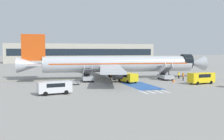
# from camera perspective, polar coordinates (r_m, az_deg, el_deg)

# --- Properties ---
(ground_plane) EXTENTS (600.00, 600.00, 0.00)m
(ground_plane) POSITION_cam_1_polar(r_m,az_deg,el_deg) (61.28, 1.41, -1.75)
(ground_plane) COLOR gray
(apron_leadline_yellow) EXTENTS (77.92, 7.62, 0.01)m
(apron_leadline_yellow) POSITION_cam_1_polar(r_m,az_deg,el_deg) (60.34, 1.63, -1.84)
(apron_leadline_yellow) COLOR gold
(apron_leadline_yellow) RESTS_ON ground_plane
(apron_stand_patch_blue) EXTENTS (4.60, 11.74, 0.01)m
(apron_stand_patch_blue) POSITION_cam_1_polar(r_m,az_deg,el_deg) (48.32, 6.18, -3.38)
(apron_stand_patch_blue) COLOR #2856A8
(apron_stand_patch_blue) RESTS_ON ground_plane
(apron_walkway_bar_0) EXTENTS (0.44, 3.60, 0.01)m
(apron_walkway_bar_0) POSITION_cam_1_polar(r_m,az_deg,el_deg) (40.83, 6.83, -4.79)
(apron_walkway_bar_0) COLOR silver
(apron_walkway_bar_0) RESTS_ON ground_plane
(apron_walkway_bar_1) EXTENTS (0.44, 3.60, 0.01)m
(apron_walkway_bar_1) POSITION_cam_1_polar(r_m,az_deg,el_deg) (41.30, 8.37, -4.70)
(apron_walkway_bar_1) COLOR silver
(apron_walkway_bar_1) RESTS_ON ground_plane
(apron_walkway_bar_2) EXTENTS (0.44, 3.60, 0.01)m
(apron_walkway_bar_2) POSITION_cam_1_polar(r_m,az_deg,el_deg) (41.80, 9.88, -4.61)
(apron_walkway_bar_2) COLOR silver
(apron_walkway_bar_2) RESTS_ON ground_plane
(apron_walkway_bar_3) EXTENTS (0.44, 3.60, 0.01)m
(apron_walkway_bar_3) POSITION_cam_1_polar(r_m,az_deg,el_deg) (42.33, 11.35, -4.52)
(apron_walkway_bar_3) COLOR silver
(apron_walkway_bar_3) RESTS_ON ground_plane
(airliner) EXTENTS (43.69, 36.61, 9.94)m
(airliner) POSITION_cam_1_polar(r_m,az_deg,el_deg) (59.94, 0.98, 1.28)
(airliner) COLOR #B7BCC4
(airliner) RESTS_ON ground_plane
(boarding_stairs_forward) EXTENTS (2.65, 5.39, 3.79)m
(boarding_stairs_forward) POSITION_cam_1_polar(r_m,az_deg,el_deg) (58.83, 11.53, -1.14)
(boarding_stairs_forward) COLOR #ADB2BA
(boarding_stairs_forward) RESTS_ON ground_plane
(boarding_stairs_aft) EXTENTS (2.65, 5.39, 3.55)m
(boarding_stairs_aft) POSITION_cam_1_polar(r_m,az_deg,el_deg) (54.84, -5.33, -1.49)
(boarding_stairs_aft) COLOR #ADB2BA
(boarding_stairs_aft) RESTS_ON ground_plane
(fuel_tanker) EXTENTS (2.72, 9.07, 3.39)m
(fuel_tanker) POSITION_cam_1_polar(r_m,az_deg,el_deg) (84.95, -10.18, 1.00)
(fuel_tanker) COLOR #38383D
(fuel_tanker) RESTS_ON ground_plane
(service_van_0) EXTENTS (5.55, 2.59, 2.15)m
(service_van_0) POSITION_cam_1_polar(r_m,az_deg,el_deg) (53.09, 18.87, -1.50)
(service_van_0) COLOR yellow
(service_van_0) RESTS_ON ground_plane
(service_van_1) EXTENTS (3.30, 4.71, 1.90)m
(service_van_1) POSITION_cam_1_polar(r_m,az_deg,el_deg) (52.52, 3.42, -1.49)
(service_van_1) COLOR yellow
(service_van_1) RESTS_ON ground_plane
(service_van_3) EXTENTS (5.09, 2.63, 1.88)m
(service_van_3) POSITION_cam_1_polar(r_m,az_deg,el_deg) (39.14, -12.40, -3.56)
(service_van_3) COLOR silver
(service_van_3) RESTS_ON ground_plane
(baggage_cart) EXTENTS (2.63, 1.56, 0.87)m
(baggage_cart) POSITION_cam_1_polar(r_m,az_deg,el_deg) (49.62, -8.65, -2.91)
(baggage_cart) COLOR gray
(baggage_cart) RESTS_ON ground_plane
(ground_crew_0) EXTENTS (0.24, 0.43, 1.80)m
(ground_crew_0) POSITION_cam_1_polar(r_m,az_deg,el_deg) (57.82, 15.23, -1.22)
(ground_crew_0) COLOR #2D2D33
(ground_crew_0) RESTS_ON ground_plane
(ground_crew_1) EXTENTS (0.35, 0.48, 1.84)m
(ground_crew_1) POSITION_cam_1_polar(r_m,az_deg,el_deg) (56.45, -0.26, -1.18)
(ground_crew_1) COLOR #191E38
(ground_crew_1) RESTS_ON ground_plane
(ground_crew_2) EXTENTS (0.44, 0.25, 1.60)m
(ground_crew_2) POSITION_cam_1_polar(r_m,az_deg,el_deg) (61.53, 14.35, -1.00)
(ground_crew_2) COLOR black
(ground_crew_2) RESTS_ON ground_plane
(traffic_cone_0) EXTENTS (0.59, 0.59, 0.65)m
(traffic_cone_0) POSITION_cam_1_polar(r_m,az_deg,el_deg) (59.93, 21.17, -1.86)
(traffic_cone_0) COLOR orange
(traffic_cone_0) RESTS_ON ground_plane
(traffic_cone_1) EXTENTS (0.60, 0.60, 0.66)m
(traffic_cone_1) POSITION_cam_1_polar(r_m,az_deg,el_deg) (54.82, 13.29, -2.22)
(traffic_cone_1) COLOR orange
(traffic_cone_1) RESTS_ON ground_plane
(terminal_building) EXTENTS (80.88, 12.10, 10.18)m
(terminal_building) POSITION_cam_1_polar(r_m,az_deg,el_deg) (146.87, -6.52, 3.69)
(terminal_building) COLOR #B2AD9E
(terminal_building) RESTS_ON ground_plane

